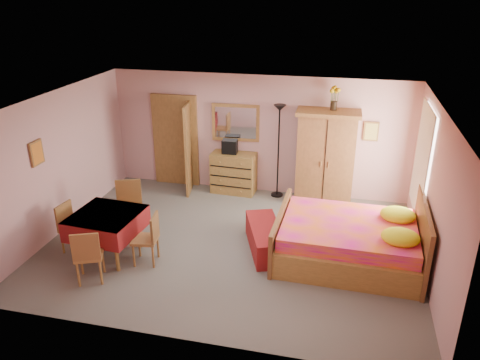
% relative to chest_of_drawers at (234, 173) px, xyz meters
% --- Properties ---
extents(floor, '(6.50, 6.50, 0.00)m').
position_rel_chest_of_drawers_xyz_m(floor, '(0.50, -2.27, -0.46)').
color(floor, slate).
rests_on(floor, ground).
extents(ceiling, '(6.50, 6.50, 0.00)m').
position_rel_chest_of_drawers_xyz_m(ceiling, '(0.50, -2.27, 2.14)').
color(ceiling, brown).
rests_on(ceiling, wall_back).
extents(wall_back, '(6.50, 0.10, 2.60)m').
position_rel_chest_of_drawers_xyz_m(wall_back, '(0.50, 0.23, 0.84)').
color(wall_back, '#CA9293').
rests_on(wall_back, floor).
extents(wall_front, '(6.50, 0.10, 2.60)m').
position_rel_chest_of_drawers_xyz_m(wall_front, '(0.50, -4.77, 0.84)').
color(wall_front, '#CA9293').
rests_on(wall_front, floor).
extents(wall_left, '(0.10, 5.00, 2.60)m').
position_rel_chest_of_drawers_xyz_m(wall_left, '(-2.75, -2.27, 0.84)').
color(wall_left, '#CA9293').
rests_on(wall_left, floor).
extents(wall_right, '(0.10, 5.00, 2.60)m').
position_rel_chest_of_drawers_xyz_m(wall_right, '(3.75, -2.27, 0.84)').
color(wall_right, '#CA9293').
rests_on(wall_right, floor).
extents(doorway, '(1.06, 0.12, 2.15)m').
position_rel_chest_of_drawers_xyz_m(doorway, '(-1.40, 0.20, 0.57)').
color(doorway, '#9E6B35').
rests_on(doorway, floor).
extents(window, '(0.08, 1.40, 1.95)m').
position_rel_chest_of_drawers_xyz_m(window, '(3.71, -1.07, 0.99)').
color(window, white).
rests_on(window, wall_right).
extents(picture_left, '(0.04, 0.32, 0.42)m').
position_rel_chest_of_drawers_xyz_m(picture_left, '(-2.72, -2.87, 1.24)').
color(picture_left, orange).
rests_on(picture_left, wall_left).
extents(picture_back, '(0.30, 0.04, 0.40)m').
position_rel_chest_of_drawers_xyz_m(picture_back, '(2.85, 0.20, 1.09)').
color(picture_back, '#D8BF59').
rests_on(picture_back, wall_back).
extents(chest_of_drawers, '(0.99, 0.54, 0.91)m').
position_rel_chest_of_drawers_xyz_m(chest_of_drawers, '(0.00, 0.00, 0.00)').
color(chest_of_drawers, olive).
rests_on(chest_of_drawers, floor).
extents(wall_mirror, '(1.04, 0.12, 0.82)m').
position_rel_chest_of_drawers_xyz_m(wall_mirror, '(0.00, 0.21, 1.09)').
color(wall_mirror, silver).
rests_on(wall_mirror, wall_back).
extents(stereo, '(0.33, 0.25, 0.30)m').
position_rel_chest_of_drawers_xyz_m(stereo, '(-0.09, 0.01, 0.61)').
color(stereo, black).
rests_on(stereo, chest_of_drawers).
extents(floor_lamp, '(0.31, 0.31, 2.04)m').
position_rel_chest_of_drawers_xyz_m(floor_lamp, '(0.98, 0.02, 0.57)').
color(floor_lamp, black).
rests_on(floor_lamp, floor).
extents(wardrobe, '(1.29, 0.67, 2.00)m').
position_rel_chest_of_drawers_xyz_m(wardrobe, '(1.98, -0.08, 0.55)').
color(wardrobe, brown).
rests_on(wardrobe, floor).
extents(sunflower_vase, '(0.21, 0.21, 0.48)m').
position_rel_chest_of_drawers_xyz_m(sunflower_vase, '(2.06, -0.01, 1.79)').
color(sunflower_vase, gold).
rests_on(sunflower_vase, wardrobe).
extents(bed, '(2.45, 1.95, 1.11)m').
position_rel_chest_of_drawers_xyz_m(bed, '(2.53, -2.27, 0.10)').
color(bed, '#E51698').
rests_on(bed, floor).
extents(bench, '(0.94, 1.45, 0.45)m').
position_rel_chest_of_drawers_xyz_m(bench, '(1.12, -2.29, -0.23)').
color(bench, maroon).
rests_on(bench, floor).
extents(dining_table, '(1.16, 1.16, 0.79)m').
position_rel_chest_of_drawers_xyz_m(dining_table, '(-1.45, -3.06, -0.06)').
color(dining_table, maroon).
rests_on(dining_table, floor).
extents(chair_south, '(0.54, 0.54, 0.92)m').
position_rel_chest_of_drawers_xyz_m(chair_south, '(-1.39, -3.79, 0.00)').
color(chair_south, '#AE773A').
rests_on(chair_south, floor).
extents(chair_north, '(0.59, 0.59, 1.01)m').
position_rel_chest_of_drawers_xyz_m(chair_north, '(-1.42, -2.30, 0.05)').
color(chair_north, '#9B6534').
rests_on(chair_north, floor).
extents(chair_west, '(0.45, 0.45, 0.87)m').
position_rel_chest_of_drawers_xyz_m(chair_west, '(-2.09, -3.06, -0.02)').
color(chair_west, '#A17536').
rests_on(chair_west, floor).
extents(chair_east, '(0.45, 0.45, 0.88)m').
position_rel_chest_of_drawers_xyz_m(chair_east, '(-0.75, -3.13, -0.02)').
color(chair_east, '#A16A36').
rests_on(chair_east, floor).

